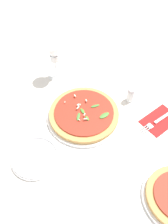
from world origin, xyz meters
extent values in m
plane|color=silver|center=(0.00, 0.00, 0.00)|extent=(6.00, 6.00, 0.00)
cylinder|color=white|center=(-0.02, -0.02, 0.01)|extent=(0.31, 0.31, 0.01)
cylinder|color=tan|center=(-0.02, -0.02, 0.02)|extent=(0.29, 0.29, 0.02)
cylinder|color=#A82D1E|center=(-0.02, -0.02, 0.03)|extent=(0.24, 0.24, 0.01)
ellipsoid|color=#498630|center=(-0.01, -0.02, 0.04)|extent=(0.01, 0.03, 0.01)
ellipsoid|color=#487F37|center=(0.02, 0.00, 0.04)|extent=(0.04, 0.04, 0.01)
ellipsoid|color=#498031|center=(-0.01, 0.02, 0.04)|extent=(0.01, 0.03, 0.01)
ellipsoid|color=#3F7F33|center=(-0.07, -0.02, 0.04)|extent=(0.04, 0.02, 0.01)
ellipsoid|color=#488435|center=(-0.08, 0.04, 0.04)|extent=(0.05, 0.03, 0.01)
cube|color=#EFE5C6|center=(-0.01, -0.05, 0.04)|extent=(0.01, 0.01, 0.01)
cube|color=#EFE5C6|center=(-0.02, -0.10, 0.04)|extent=(0.00, 0.01, 0.01)
cube|color=#EFE5C6|center=(0.00, 0.03, 0.04)|extent=(0.01, 0.01, 0.01)
cube|color=#EFE5C6|center=(0.00, -0.04, 0.04)|extent=(0.01, 0.01, 0.01)
cube|color=#EFE5C6|center=(-0.01, -0.05, 0.04)|extent=(0.01, 0.01, 0.01)
cube|color=#EFE5C6|center=(0.02, 0.02, 0.04)|extent=(0.00, 0.01, 0.00)
cube|color=#EFE5C6|center=(-0.01, 0.01, 0.04)|extent=(0.01, 0.01, 0.01)
cube|color=#EFE5C6|center=(-0.05, -0.06, 0.04)|extent=(0.01, 0.01, 0.01)
cube|color=#EFE5C6|center=(0.03, -0.09, 0.04)|extent=(0.01, 0.01, 0.00)
cylinder|color=white|center=(-0.02, -0.31, 0.00)|extent=(0.08, 0.08, 0.00)
cylinder|color=white|center=(-0.02, -0.31, 0.05)|extent=(0.01, 0.01, 0.09)
cone|color=white|center=(-0.02, -0.31, 0.13)|extent=(0.08, 0.08, 0.09)
cylinder|color=white|center=(-0.02, -0.31, 0.11)|extent=(0.04, 0.04, 0.03)
cube|color=#B21E1E|center=(-0.29, 0.15, 0.00)|extent=(0.17, 0.12, 0.01)
cube|color=silver|center=(-0.31, 0.15, 0.01)|extent=(0.12, 0.03, 0.00)
cube|color=silver|center=(-0.22, 0.16, 0.01)|extent=(0.02, 0.03, 0.00)
cube|color=silver|center=(-0.20, 0.15, 0.01)|extent=(0.04, 0.01, 0.00)
cube|color=silver|center=(-0.20, 0.16, 0.01)|extent=(0.04, 0.01, 0.00)
cube|color=silver|center=(-0.20, 0.17, 0.01)|extent=(0.04, 0.01, 0.00)
cylinder|color=white|center=(0.23, 0.07, 0.01)|extent=(0.18, 0.18, 0.01)
torus|color=white|center=(0.23, 0.07, 0.01)|extent=(0.17, 0.17, 0.01)
cylinder|color=silver|center=(-0.24, 0.00, 0.03)|extent=(0.03, 0.03, 0.06)
cylinder|color=#B7B7BF|center=(-0.24, 0.00, 0.06)|extent=(0.03, 0.03, 0.01)
camera|label=1|loc=(0.25, 0.48, 0.73)|focal=35.00mm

